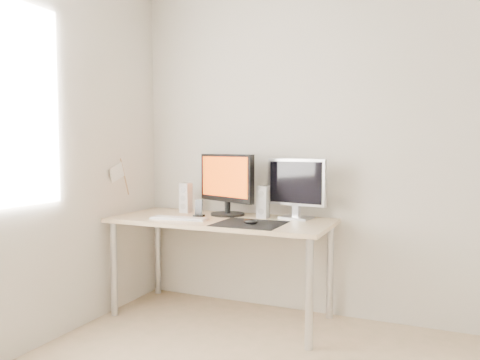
% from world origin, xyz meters
% --- Properties ---
extents(wall_back, '(3.50, 0.00, 3.50)m').
position_xyz_m(wall_back, '(0.00, 1.75, 1.25)').
color(wall_back, silver).
rests_on(wall_back, ground).
extents(mousepad, '(0.45, 0.40, 0.00)m').
position_xyz_m(mousepad, '(-0.65, 1.24, 0.73)').
color(mousepad, black).
rests_on(mousepad, desk).
extents(mouse, '(0.10, 0.06, 0.04)m').
position_xyz_m(mouse, '(-0.63, 1.21, 0.75)').
color(mouse, black).
rests_on(mouse, mousepad).
extents(desk, '(1.60, 0.70, 0.73)m').
position_xyz_m(desk, '(-0.93, 1.38, 0.65)').
color(desk, '#D1B587').
rests_on(desk, ground).
extents(main_monitor, '(0.52, 0.34, 0.47)m').
position_xyz_m(main_monitor, '(-0.96, 1.54, 0.98)').
color(main_monitor, black).
rests_on(main_monitor, desk).
extents(second_monitor, '(0.45, 0.19, 0.43)m').
position_xyz_m(second_monitor, '(-0.43, 1.60, 0.97)').
color(second_monitor, '#B7B7B9').
rests_on(second_monitor, desk).
extents(speaker_left, '(0.08, 0.09, 0.24)m').
position_xyz_m(speaker_left, '(-1.32, 1.55, 0.85)').
color(speaker_left, white).
rests_on(speaker_left, desk).
extents(speaker_right, '(0.08, 0.09, 0.24)m').
position_xyz_m(speaker_right, '(-0.66, 1.53, 0.85)').
color(speaker_right, white).
rests_on(speaker_right, desk).
extents(keyboard, '(0.43, 0.16, 0.02)m').
position_xyz_m(keyboard, '(-1.19, 1.23, 0.74)').
color(keyboard, '#AFAFB1').
rests_on(keyboard, desk).
extents(phone_dock, '(0.07, 0.06, 0.13)m').
position_xyz_m(phone_dock, '(-1.12, 1.39, 0.77)').
color(phone_dock, black).
rests_on(phone_dock, desk).
extents(pennant, '(0.01, 0.23, 0.29)m').
position_xyz_m(pennant, '(-1.72, 1.24, 1.05)').
color(pennant, '#A57F54').
rests_on(pennant, wall_left).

